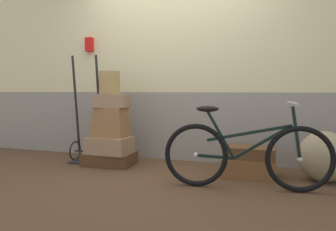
{
  "coord_description": "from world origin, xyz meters",
  "views": [
    {
      "loc": [
        1.23,
        -3.37,
        0.96
      ],
      "look_at": [
        0.12,
        0.1,
        0.67
      ],
      "focal_mm": 33.92,
      "sensor_mm": 36.0,
      "label": 1
    }
  ],
  "objects_px": {
    "suitcase_5": "(248,167)",
    "wicker_basket": "(109,83)",
    "suitcase_1": "(110,145)",
    "suitcase_6": "(250,152)",
    "suitcase_0": "(110,159)",
    "suitcase_2": "(110,129)",
    "suitcase_3": "(111,115)",
    "bicycle": "(246,155)",
    "luggage_trolley": "(87,136)",
    "burlap_sack": "(324,156)",
    "suitcase_4": "(112,101)"
  },
  "relations": [
    {
      "from": "suitcase_2",
      "to": "burlap_sack",
      "type": "bearing_deg",
      "value": 2.7
    },
    {
      "from": "suitcase_1",
      "to": "bicycle",
      "type": "distance_m",
      "value": 1.77
    },
    {
      "from": "suitcase_6",
      "to": "suitcase_4",
      "type": "bearing_deg",
      "value": -178.47
    },
    {
      "from": "suitcase_2",
      "to": "suitcase_1",
      "type": "bearing_deg",
      "value": -77.06
    },
    {
      "from": "suitcase_4",
      "to": "bicycle",
      "type": "distance_m",
      "value": 1.82
    },
    {
      "from": "suitcase_0",
      "to": "burlap_sack",
      "type": "height_order",
      "value": "burlap_sack"
    },
    {
      "from": "suitcase_0",
      "to": "suitcase_2",
      "type": "height_order",
      "value": "suitcase_2"
    },
    {
      "from": "suitcase_4",
      "to": "luggage_trolley",
      "type": "distance_m",
      "value": 0.64
    },
    {
      "from": "suitcase_2",
      "to": "suitcase_4",
      "type": "height_order",
      "value": "suitcase_4"
    },
    {
      "from": "suitcase_3",
      "to": "suitcase_5",
      "type": "bearing_deg",
      "value": 4.09
    },
    {
      "from": "suitcase_6",
      "to": "luggage_trolley",
      "type": "relative_size",
      "value": 0.38
    },
    {
      "from": "suitcase_0",
      "to": "suitcase_4",
      "type": "xyz_separation_m",
      "value": [
        0.05,
        0.0,
        0.75
      ]
    },
    {
      "from": "suitcase_4",
      "to": "suitcase_6",
      "type": "relative_size",
      "value": 0.76
    },
    {
      "from": "suitcase_1",
      "to": "suitcase_5",
      "type": "bearing_deg",
      "value": 2.69
    },
    {
      "from": "suitcase_1",
      "to": "burlap_sack",
      "type": "xyz_separation_m",
      "value": [
        2.47,
        0.05,
        0.0
      ]
    },
    {
      "from": "suitcase_4",
      "to": "suitcase_5",
      "type": "bearing_deg",
      "value": -5.52
    },
    {
      "from": "suitcase_0",
      "to": "suitcase_6",
      "type": "bearing_deg",
      "value": -2.78
    },
    {
      "from": "suitcase_0",
      "to": "suitcase_4",
      "type": "height_order",
      "value": "suitcase_4"
    },
    {
      "from": "suitcase_3",
      "to": "suitcase_6",
      "type": "distance_m",
      "value": 1.75
    },
    {
      "from": "suitcase_0",
      "to": "suitcase_5",
      "type": "bearing_deg",
      "value": -2.62
    },
    {
      "from": "suitcase_0",
      "to": "suitcase_2",
      "type": "xyz_separation_m",
      "value": [
        0.02,
        -0.0,
        0.38
      ]
    },
    {
      "from": "suitcase_5",
      "to": "bicycle",
      "type": "xyz_separation_m",
      "value": [
        -0.0,
        -0.48,
        0.23
      ]
    },
    {
      "from": "suitcase_1",
      "to": "suitcase_6",
      "type": "distance_m",
      "value": 1.72
    },
    {
      "from": "wicker_basket",
      "to": "suitcase_4",
      "type": "bearing_deg",
      "value": 43.63
    },
    {
      "from": "suitcase_4",
      "to": "suitcase_5",
      "type": "distance_m",
      "value": 1.83
    },
    {
      "from": "suitcase_1",
      "to": "suitcase_6",
      "type": "bearing_deg",
      "value": 2.52
    },
    {
      "from": "suitcase_5",
      "to": "suitcase_0",
      "type": "bearing_deg",
      "value": 177.73
    },
    {
      "from": "suitcase_4",
      "to": "bicycle",
      "type": "bearing_deg",
      "value": -21.22
    },
    {
      "from": "suitcase_5",
      "to": "wicker_basket",
      "type": "bearing_deg",
      "value": 178.32
    },
    {
      "from": "suitcase_3",
      "to": "suitcase_6",
      "type": "relative_size",
      "value": 0.71
    },
    {
      "from": "suitcase_2",
      "to": "luggage_trolley",
      "type": "bearing_deg",
      "value": 170.12
    },
    {
      "from": "burlap_sack",
      "to": "suitcase_6",
      "type": "bearing_deg",
      "value": -176.57
    },
    {
      "from": "suitcase_3",
      "to": "bicycle",
      "type": "bearing_deg",
      "value": -11.58
    },
    {
      "from": "suitcase_0",
      "to": "suitcase_6",
      "type": "distance_m",
      "value": 1.76
    },
    {
      "from": "suitcase_0",
      "to": "suitcase_1",
      "type": "xyz_separation_m",
      "value": [
        0.02,
        -0.03,
        0.18
      ]
    },
    {
      "from": "suitcase_5",
      "to": "suitcase_2",
      "type": "bearing_deg",
      "value": 177.74
    },
    {
      "from": "bicycle",
      "to": "suitcase_4",
      "type": "bearing_deg",
      "value": 163.54
    },
    {
      "from": "suitcase_6",
      "to": "bicycle",
      "type": "bearing_deg",
      "value": -89.26
    },
    {
      "from": "suitcase_1",
      "to": "suitcase_2",
      "type": "relative_size",
      "value": 1.22
    },
    {
      "from": "wicker_basket",
      "to": "bicycle",
      "type": "xyz_separation_m",
      "value": [
        1.71,
        -0.48,
        -0.71
      ]
    },
    {
      "from": "wicker_basket",
      "to": "suitcase_1",
      "type": "bearing_deg",
      "value": -97.29
    },
    {
      "from": "suitcase_2",
      "to": "suitcase_3",
      "type": "relative_size",
      "value": 1.15
    },
    {
      "from": "suitcase_2",
      "to": "suitcase_3",
      "type": "bearing_deg",
      "value": -35.71
    },
    {
      "from": "suitcase_0",
      "to": "suitcase_5",
      "type": "xyz_separation_m",
      "value": [
        1.73,
        -0.02,
        0.03
      ]
    },
    {
      "from": "suitcase_3",
      "to": "burlap_sack",
      "type": "xyz_separation_m",
      "value": [
        2.46,
        0.04,
        -0.38
      ]
    },
    {
      "from": "suitcase_5",
      "to": "luggage_trolley",
      "type": "distance_m",
      "value": 2.12
    },
    {
      "from": "suitcase_3",
      "to": "suitcase_4",
      "type": "relative_size",
      "value": 0.92
    },
    {
      "from": "wicker_basket",
      "to": "luggage_trolley",
      "type": "xyz_separation_m",
      "value": [
        -0.4,
        0.1,
        -0.71
      ]
    },
    {
      "from": "suitcase_2",
      "to": "suitcase_5",
      "type": "relative_size",
      "value": 0.76
    },
    {
      "from": "suitcase_5",
      "to": "suitcase_4",
      "type": "bearing_deg",
      "value": 177.6
    }
  ]
}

